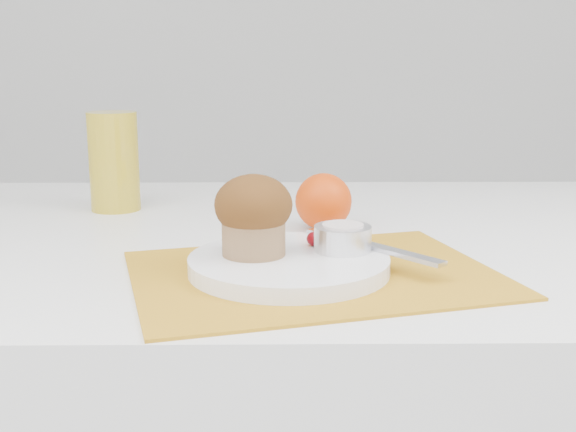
{
  "coord_description": "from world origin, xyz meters",
  "views": [
    {
      "loc": [
        -0.02,
        -0.93,
        0.99
      ],
      "look_at": [
        -0.01,
        -0.07,
        0.8
      ],
      "focal_mm": 45.0,
      "sensor_mm": 36.0,
      "label": 1
    }
  ],
  "objects_px": {
    "juice_glass": "(114,161)",
    "muffin": "(253,214)",
    "plate": "(289,264)",
    "orange": "(324,202)"
  },
  "relations": [
    {
      "from": "plate",
      "to": "muffin",
      "type": "relative_size",
      "value": 2.46
    },
    {
      "from": "plate",
      "to": "muffin",
      "type": "distance_m",
      "value": 0.07
    },
    {
      "from": "plate",
      "to": "muffin",
      "type": "height_order",
      "value": "muffin"
    },
    {
      "from": "juice_glass",
      "to": "orange",
      "type": "bearing_deg",
      "value": -22.68
    },
    {
      "from": "orange",
      "to": "muffin",
      "type": "bearing_deg",
      "value": -113.5
    },
    {
      "from": "juice_glass",
      "to": "muffin",
      "type": "xyz_separation_m",
      "value": [
        0.23,
        -0.34,
        -0.01
      ]
    },
    {
      "from": "juice_glass",
      "to": "muffin",
      "type": "relative_size",
      "value": 1.7
    },
    {
      "from": "juice_glass",
      "to": "muffin",
      "type": "distance_m",
      "value": 0.41
    },
    {
      "from": "plate",
      "to": "orange",
      "type": "height_order",
      "value": "orange"
    },
    {
      "from": "orange",
      "to": "muffin",
      "type": "relative_size",
      "value": 0.87
    }
  ]
}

